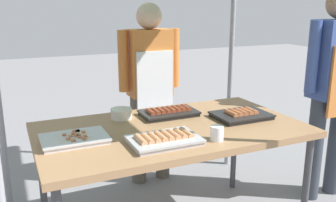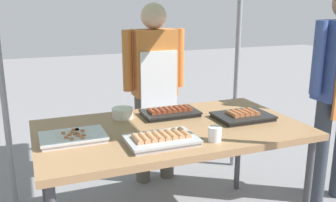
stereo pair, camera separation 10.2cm
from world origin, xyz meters
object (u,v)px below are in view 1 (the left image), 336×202
object	(u,v)px
tray_meat_skewers	(74,139)
customer_nearby	(334,79)
tray_spring_rolls	(164,139)
vendor_woman	(150,81)
tray_grilled_sausages	(169,112)
drink_cup_near_edge	(217,133)
stall_table	(171,135)
tray_pork_links	(241,115)
condiment_bowl	(121,114)

from	to	relation	value
tray_meat_skewers	customer_nearby	world-z (taller)	customer_nearby
tray_meat_skewers	tray_spring_rolls	size ratio (longest dim) A/B	0.94
vendor_woman	customer_nearby	size ratio (longest dim) A/B	0.94
tray_grilled_sausages	vendor_woman	world-z (taller)	vendor_woman
tray_grilled_sausages	vendor_woman	distance (m)	0.60
tray_grilled_sausages	drink_cup_near_edge	size ratio (longest dim) A/B	4.57
tray_spring_rolls	tray_grilled_sausages	bearing A→B (deg)	62.80
stall_table	vendor_woman	distance (m)	0.84
tray_meat_skewers	drink_cup_near_edge	size ratio (longest dim) A/B	4.33
tray_grilled_sausages	tray_meat_skewers	size ratio (longest dim) A/B	1.05
tray_pork_links	tray_spring_rolls	xyz separation A→B (m)	(-0.64, -0.21, 0.00)
tray_grilled_sausages	customer_nearby	xyz separation A→B (m)	(1.23, -0.23, 0.16)
tray_grilled_sausages	tray_pork_links	world-z (taller)	tray_pork_links
tray_grilled_sausages	tray_meat_skewers	distance (m)	0.70
condiment_bowl	vendor_woman	xyz separation A→B (m)	(0.41, 0.52, 0.09)
tray_meat_skewers	drink_cup_near_edge	bearing A→B (deg)	-22.58
stall_table	tray_grilled_sausages	xyz separation A→B (m)	(0.08, 0.22, 0.07)
tray_pork_links	drink_cup_near_edge	xyz separation A→B (m)	(-0.36, -0.28, 0.02)
tray_grilled_sausages	tray_meat_skewers	bearing A→B (deg)	-160.80
drink_cup_near_edge	tray_spring_rolls	bearing A→B (deg)	164.21
drink_cup_near_edge	customer_nearby	size ratio (longest dim) A/B	0.05
stall_table	tray_grilled_sausages	world-z (taller)	tray_grilled_sausages
customer_nearby	tray_pork_links	bearing A→B (deg)	-178.73
tray_spring_rolls	drink_cup_near_edge	distance (m)	0.29
tray_meat_skewers	vendor_woman	distance (m)	1.12
stall_table	customer_nearby	world-z (taller)	customer_nearby
tray_pork_links	condiment_bowl	world-z (taller)	condiment_bowl
stall_table	drink_cup_near_edge	xyz separation A→B (m)	(0.13, -0.31, 0.09)
tray_pork_links	tray_meat_skewers	bearing A→B (deg)	179.35
tray_grilled_sausages	condiment_bowl	bearing A→B (deg)	167.39
stall_table	drink_cup_near_edge	size ratio (longest dim) A/B	19.73
tray_meat_skewers	condiment_bowl	xyz separation A→B (m)	(0.36, 0.30, 0.02)
tray_meat_skewers	drink_cup_near_edge	xyz separation A→B (m)	(0.71, -0.30, 0.02)
stall_table	tray_grilled_sausages	size ratio (longest dim) A/B	4.32
condiment_bowl	vendor_woman	distance (m)	0.66
tray_spring_rolls	customer_nearby	size ratio (longest dim) A/B	0.24
tray_grilled_sausages	condiment_bowl	world-z (taller)	condiment_bowl
stall_table	tray_spring_rolls	bearing A→B (deg)	-122.95
tray_grilled_sausages	tray_spring_rolls	bearing A→B (deg)	-117.20
tray_meat_skewers	drink_cup_near_edge	world-z (taller)	drink_cup_near_edge
condiment_bowl	drink_cup_near_edge	distance (m)	0.69
tray_pork_links	condiment_bowl	bearing A→B (deg)	156.47
drink_cup_near_edge	vendor_woman	world-z (taller)	vendor_woman
tray_meat_skewers	tray_pork_links	world-z (taller)	tray_pork_links
tray_spring_rolls	condiment_bowl	distance (m)	0.52
tray_grilled_sausages	tray_meat_skewers	xyz separation A→B (m)	(-0.66, -0.23, -0.00)
customer_nearby	tray_spring_rolls	bearing A→B (deg)	-171.30
stall_table	tray_pork_links	bearing A→B (deg)	-2.92
tray_grilled_sausages	tray_meat_skewers	world-z (taller)	tray_grilled_sausages
tray_pork_links	tray_spring_rolls	bearing A→B (deg)	-162.22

